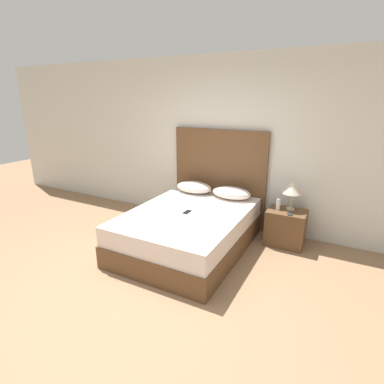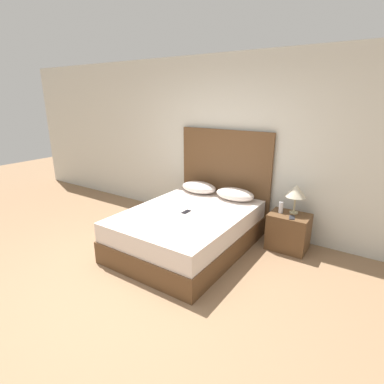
% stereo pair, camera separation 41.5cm
% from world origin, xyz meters
% --- Properties ---
extents(ground_plane, '(16.00, 16.00, 0.00)m').
position_xyz_m(ground_plane, '(0.00, 0.00, 0.00)').
color(ground_plane, '#8C6B4C').
extents(wall_back, '(10.00, 0.06, 2.70)m').
position_xyz_m(wall_back, '(0.00, 2.43, 1.35)').
color(wall_back, silver).
rests_on(wall_back, ground_plane).
extents(bed, '(1.51, 2.05, 0.56)m').
position_xyz_m(bed, '(-0.03, 1.31, 0.28)').
color(bed, brown).
rests_on(bed, ground_plane).
extents(headboard, '(1.59, 0.05, 1.58)m').
position_xyz_m(headboard, '(-0.03, 2.36, 0.79)').
color(headboard, brown).
rests_on(headboard, ground_plane).
extents(pillow_left, '(0.61, 0.37, 0.18)m').
position_xyz_m(pillow_left, '(-0.36, 2.10, 0.65)').
color(pillow_left, silver).
rests_on(pillow_left, bed).
extents(pillow_right, '(0.61, 0.37, 0.18)m').
position_xyz_m(pillow_right, '(0.30, 2.10, 0.65)').
color(pillow_right, silver).
rests_on(pillow_right, bed).
extents(phone_on_bed, '(0.07, 0.15, 0.01)m').
position_xyz_m(phone_on_bed, '(-0.03, 1.26, 0.56)').
color(phone_on_bed, black).
rests_on(phone_on_bed, bed).
extents(nightstand, '(0.54, 0.41, 0.52)m').
position_xyz_m(nightstand, '(1.16, 2.06, 0.26)').
color(nightstand, brown).
rests_on(nightstand, ground_plane).
extents(table_lamp, '(0.28, 0.28, 0.42)m').
position_xyz_m(table_lamp, '(1.19, 2.15, 0.84)').
color(table_lamp, tan).
rests_on(table_lamp, nightstand).
extents(phone_on_nightstand, '(0.11, 0.16, 0.01)m').
position_xyz_m(phone_on_nightstand, '(1.22, 1.96, 0.52)').
color(phone_on_nightstand, '#232328').
rests_on(phone_on_nightstand, nightstand).
extents(toiletry_bottle, '(0.06, 0.06, 0.16)m').
position_xyz_m(toiletry_bottle, '(1.03, 2.06, 0.60)').
color(toiletry_bottle, silver).
rests_on(toiletry_bottle, nightstand).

